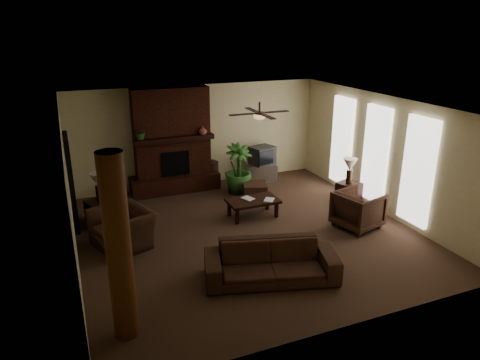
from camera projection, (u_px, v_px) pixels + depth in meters
name	position (u px, v px, depth m)	size (l,w,h in m)	color
room_shell	(247.00, 172.00, 9.22)	(7.00, 7.00, 7.00)	#4F3627
fireplace	(173.00, 149.00, 11.84)	(2.40, 0.70, 2.80)	#491F13
windows	(375.00, 155.00, 10.64)	(0.08, 3.65, 2.35)	white
log_column	(119.00, 249.00, 6.08)	(0.36, 0.36, 2.80)	brown
doorway	(71.00, 182.00, 9.69)	(0.10, 1.00, 2.10)	black
ceiling_fan	(259.00, 115.00, 9.25)	(1.35, 1.35, 0.37)	#2E2114
sofa	(271.00, 256.00, 7.80)	(2.35, 0.69, 0.92)	#40271B
armchair_left	(122.00, 222.00, 8.99)	(1.18, 0.77, 1.03)	#40271B
armchair_right	(358.00, 208.00, 9.83)	(0.90, 0.84, 0.93)	#40271B
coffee_table	(253.00, 202.00, 10.40)	(1.20, 0.70, 0.43)	black
ottoman	(255.00, 191.00, 11.57)	(0.60, 0.60, 0.40)	#40271B
tv_stand	(262.00, 172.00, 12.89)	(0.85, 0.50, 0.50)	#B6B6B8
tv	(262.00, 155.00, 12.70)	(0.76, 0.68, 0.52)	#323234
floor_vase	(213.00, 171.00, 12.40)	(0.34, 0.34, 0.77)	#30201B
floor_plant	(238.00, 179.00, 11.90)	(0.75, 1.34, 0.75)	#2E5A24
side_table_left	(100.00, 212.00, 10.06)	(0.50, 0.50, 0.55)	black
lamp_left	(98.00, 182.00, 9.88)	(0.41, 0.41, 0.65)	#2E2114
side_table_right	(349.00, 193.00, 11.21)	(0.50, 0.50, 0.55)	black
lamp_right	(350.00, 166.00, 10.93)	(0.39, 0.39, 0.65)	#2E2114
mantel_plant	(141.00, 133.00, 11.16)	(0.38, 0.42, 0.33)	#2E5A24
mantel_vase	(203.00, 130.00, 11.68)	(0.22, 0.23, 0.22)	brown
book_a	(245.00, 194.00, 10.29)	(0.22, 0.03, 0.29)	#999999
book_b	(265.00, 194.00, 10.31)	(0.21, 0.02, 0.29)	#999999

